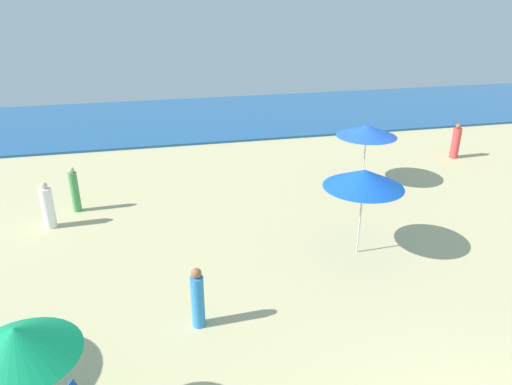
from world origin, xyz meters
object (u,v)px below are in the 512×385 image
at_px(beachgoer_0, 75,191).
at_px(umbrella_0, 364,178).
at_px(beachgoer_1, 456,142).
at_px(umbrella_3, 367,131).
at_px(beachgoer_2, 198,299).
at_px(umbrella_5, 17,342).
at_px(beachgoer_3, 48,207).

bearing_deg(beachgoer_0, umbrella_0, 31.45).
height_order(umbrella_0, beachgoer_1, umbrella_0).
relative_size(umbrella_3, beachgoer_2, 1.56).
xyz_separation_m(umbrella_3, beachgoer_1, (5.52, 1.97, -1.44)).
relative_size(umbrella_5, beachgoer_0, 1.61).
relative_size(beachgoer_1, beachgoer_3, 1.03).
distance_m(beachgoer_0, beachgoer_3, 1.31).
height_order(umbrella_3, umbrella_5, umbrella_5).
height_order(umbrella_3, beachgoer_3, umbrella_3).
relative_size(umbrella_0, beachgoer_0, 1.60).
height_order(beachgoer_0, beachgoer_2, beachgoer_0).
relative_size(beachgoer_2, beachgoer_3, 0.97).
xyz_separation_m(umbrella_0, umbrella_3, (2.49, 5.06, -0.18)).
bearing_deg(umbrella_3, beachgoer_3, -173.84).
bearing_deg(beachgoer_1, beachgoer_3, 157.18).
relative_size(umbrella_5, beachgoer_1, 1.63).
distance_m(beachgoer_2, beachgoer_3, 7.38).
bearing_deg(umbrella_0, beachgoer_3, 157.51).
distance_m(umbrella_3, umbrella_5, 14.53).
relative_size(umbrella_0, beachgoer_1, 1.61).
distance_m(umbrella_3, beachgoer_0, 11.05).
distance_m(umbrella_0, umbrella_3, 5.64).
relative_size(beachgoer_0, beachgoer_3, 1.04).
distance_m(umbrella_0, beachgoer_2, 5.73).
xyz_separation_m(umbrella_5, beachgoer_3, (-1.25, 8.85, -1.67)).
height_order(beachgoer_0, beachgoer_1, beachgoer_0).
distance_m(beachgoer_1, beachgoer_2, 16.00).
bearing_deg(beachgoer_3, beachgoer_2, 141.14).
bearing_deg(beachgoer_1, umbrella_0, -172.18).
bearing_deg(umbrella_5, beachgoer_1, 37.15).
bearing_deg(umbrella_3, umbrella_0, -116.23).
distance_m(umbrella_0, umbrella_5, 9.41).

